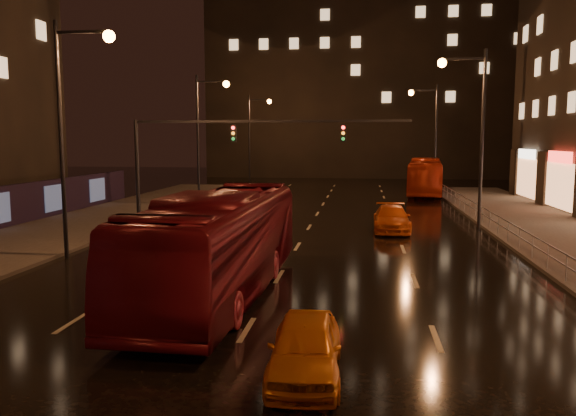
{
  "coord_description": "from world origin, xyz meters",
  "views": [
    {
      "loc": [
        3.03,
        -10.38,
        5.12
      ],
      "look_at": [
        0.23,
        10.82,
        2.5
      ],
      "focal_mm": 35.0,
      "sensor_mm": 36.0,
      "label": 1
    }
  ],
  "objects": [
    {
      "name": "building_distant",
      "position": [
        4.0,
        72.0,
        18.0
      ],
      "size": [
        44.0,
        16.0,
        36.0
      ],
      "primitive_type": "cube",
      "color": "black",
      "rests_on": "ground"
    },
    {
      "name": "taxi_far",
      "position": [
        4.72,
        21.31,
        0.7
      ],
      "size": [
        2.02,
        4.87,
        1.41
      ],
      "primitive_type": "imported",
      "rotation": [
        0.0,
        0.0,
        -0.01
      ],
      "color": "#CF5313",
      "rests_on": "ground"
    },
    {
      "name": "bus_red",
      "position": [
        -1.54,
        7.32,
        1.72
      ],
      "size": [
        3.24,
        12.44,
        3.44
      ],
      "primitive_type": "imported",
      "rotation": [
        0.0,
        0.0,
        -0.03
      ],
      "color": "maroon",
      "rests_on": "ground"
    },
    {
      "name": "taxi_near",
      "position": [
        1.87,
        1.24,
        0.65
      ],
      "size": [
        1.69,
        3.87,
        1.3
      ],
      "primitive_type": "imported",
      "rotation": [
        0.0,
        0.0,
        0.04
      ],
      "color": "orange",
      "rests_on": "ground"
    },
    {
      "name": "railing_right",
      "position": [
        10.2,
        18.0,
        0.9
      ],
      "size": [
        0.05,
        56.0,
        1.0
      ],
      "color": "#99999E",
      "rests_on": "sidewalk_right"
    },
    {
      "name": "bus_curb",
      "position": [
        8.85,
        42.9,
        1.7
      ],
      "size": [
        4.23,
        12.45,
        3.4
      ],
      "primitive_type": "imported",
      "rotation": [
        0.0,
        0.0,
        -0.11
      ],
      "color": "#AF2911",
      "rests_on": "ground"
    },
    {
      "name": "ground",
      "position": [
        0.0,
        20.0,
        0.0
      ],
      "size": [
        140.0,
        140.0,
        0.0
      ],
      "primitive_type": "plane",
      "color": "black",
      "rests_on": "ground"
    },
    {
      "name": "traffic_signal",
      "position": [
        -5.06,
        20.0,
        4.74
      ],
      "size": [
        15.31,
        0.32,
        6.2
      ],
      "color": "black",
      "rests_on": "ground"
    },
    {
      "name": "sidewalk_left",
      "position": [
        -13.5,
        15.0,
        0.07
      ],
      "size": [
        7.0,
        70.0,
        0.15
      ],
      "primitive_type": "cube",
      "color": "#38332D",
      "rests_on": "ground"
    }
  ]
}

